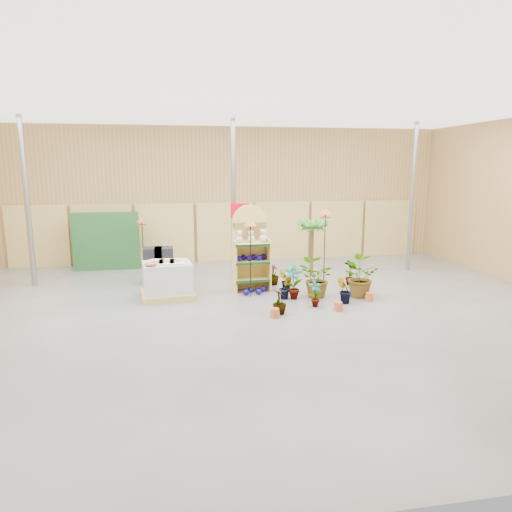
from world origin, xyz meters
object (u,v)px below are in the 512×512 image
at_px(pallet_stack, 167,280).
at_px(potted_plant_2, 315,278).
at_px(bird_table_front, 251,226).
at_px(display_shelf, 251,251).

xyz_separation_m(pallet_stack, potted_plant_2, (3.59, -0.56, 0.03)).
relative_size(pallet_stack, bird_table_front, 0.70).
bearing_deg(display_shelf, pallet_stack, -170.75).
height_order(pallet_stack, potted_plant_2, potted_plant_2).
xyz_separation_m(display_shelf, potted_plant_2, (1.44, -1.03, -0.54)).
height_order(pallet_stack, bird_table_front, bird_table_front).
xyz_separation_m(pallet_stack, bird_table_front, (2.03, -0.28, 1.34)).
distance_m(display_shelf, potted_plant_2, 1.85).
distance_m(pallet_stack, potted_plant_2, 3.64).
height_order(display_shelf, pallet_stack, display_shelf).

